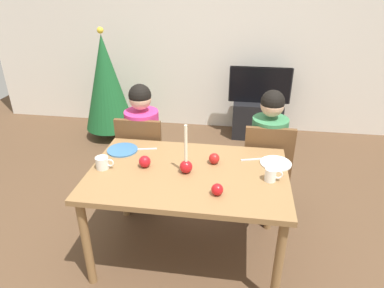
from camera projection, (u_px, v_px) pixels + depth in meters
name	position (u px, v px, depth m)	size (l,w,h in m)	color
ground_plane	(188.00, 252.00, 2.76)	(7.68, 7.68, 0.00)	brown
back_wall	(219.00, 32.00, 4.47)	(6.40, 0.10, 2.60)	silver
dining_table	(188.00, 182.00, 2.46)	(1.40, 0.90, 0.75)	olive
chair_left	(143.00, 155.00, 3.13)	(0.40, 0.40, 0.90)	brown
chair_right	(266.00, 164.00, 2.99)	(0.40, 0.40, 0.90)	brown
person_left_child	(144.00, 148.00, 3.14)	(0.30, 0.30, 1.17)	#33384C
person_right_child	(267.00, 157.00, 2.99)	(0.30, 0.30, 1.17)	#33384C
tv_stand	(257.00, 119.00, 4.61)	(0.64, 0.40, 0.48)	black
tv	(260.00, 85.00, 4.40)	(0.79, 0.05, 0.46)	black
christmas_tree	(106.00, 83.00, 4.38)	(0.63, 0.63, 1.43)	brown
candle_centerpiece	(186.00, 163.00, 2.39)	(0.09, 0.09, 0.36)	red
plate_left	(122.00, 150.00, 2.71)	(0.24, 0.24, 0.01)	teal
plate_right	(276.00, 163.00, 2.52)	(0.23, 0.23, 0.01)	white
mug_left	(103.00, 163.00, 2.45)	(0.13, 0.09, 0.09)	silver
mug_right	(271.00, 175.00, 2.30)	(0.12, 0.08, 0.09)	white
fork_left	(145.00, 149.00, 2.72)	(0.18, 0.01, 0.01)	silver
fork_right	(253.00, 159.00, 2.57)	(0.18, 0.01, 0.01)	silver
apple_near_candle	(217.00, 189.00, 2.16)	(0.08, 0.08, 0.08)	red
apple_by_left_plate	(145.00, 162.00, 2.47)	(0.09, 0.09, 0.09)	red
apple_by_right_mug	(214.00, 158.00, 2.51)	(0.08, 0.08, 0.08)	#B41C1A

